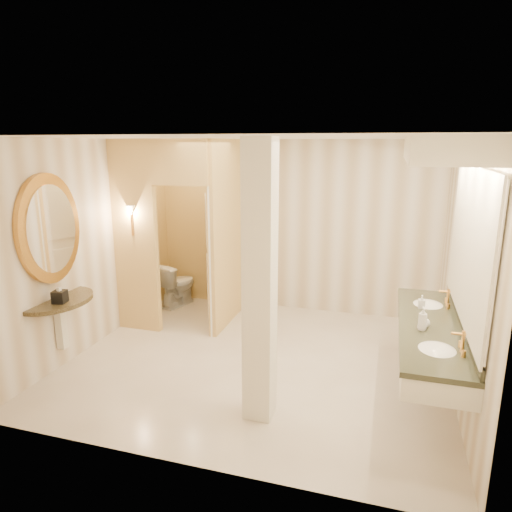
{
  "coord_description": "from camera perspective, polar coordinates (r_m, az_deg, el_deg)",
  "views": [
    {
      "loc": [
        1.47,
        -5.01,
        2.64
      ],
      "look_at": [
        -0.08,
        0.2,
        1.29
      ],
      "focal_mm": 32.0,
      "sensor_mm": 36.0,
      "label": 1
    }
  ],
  "objects": [
    {
      "name": "wall_sconce",
      "position": [
        6.48,
        -15.35,
        5.37
      ],
      "size": [
        0.14,
        0.14,
        0.42
      ],
      "color": "gold",
      "rests_on": "toilet_closet"
    },
    {
      "name": "pillar",
      "position": [
        4.26,
        0.48,
        -3.69
      ],
      "size": [
        0.28,
        0.28,
        2.7
      ],
      "primitive_type": "cube",
      "color": "white",
      "rests_on": "floor"
    },
    {
      "name": "soap_bottle_c",
      "position": [
        4.73,
        20.12,
        -7.37
      ],
      "size": [
        0.11,
        0.11,
        0.23
      ],
      "primitive_type": "imported",
      "rotation": [
        0.0,
        0.0,
        0.19
      ],
      "color": "#C6B28C",
      "rests_on": "vanity"
    },
    {
      "name": "soap_bottle_b",
      "position": [
        4.83,
        20.4,
        -7.63
      ],
      "size": [
        0.1,
        0.1,
        0.12
      ],
      "primitive_type": "imported",
      "rotation": [
        0.0,
        0.0,
        -0.07
      ],
      "color": "silver",
      "rests_on": "vanity"
    },
    {
      "name": "wall_right",
      "position": [
        5.23,
        24.56,
        -1.65
      ],
      "size": [
        0.02,
        4.0,
        2.7
      ],
      "primitive_type": "cube",
      "color": "silver",
      "rests_on": "floor"
    },
    {
      "name": "wall_left",
      "position": [
        6.37,
        -19.64,
        1.42
      ],
      "size": [
        0.02,
        4.0,
        2.7
      ],
      "primitive_type": "cube",
      "color": "silver",
      "rests_on": "floor"
    },
    {
      "name": "console_shelf",
      "position": [
        5.73,
        -24.13,
        -0.42
      ],
      "size": [
        0.96,
        0.96,
        1.93
      ],
      "color": "black",
      "rests_on": "floor"
    },
    {
      "name": "tissue_box",
      "position": [
        5.66,
        -23.32,
        -4.69
      ],
      "size": [
        0.16,
        0.16,
        0.14
      ],
      "primitive_type": "cube",
      "rotation": [
        0.0,
        0.0,
        0.19
      ],
      "color": "black",
      "rests_on": "console_shelf"
    },
    {
      "name": "wall_back",
      "position": [
        7.28,
        4.63,
        3.66
      ],
      "size": [
        4.5,
        0.02,
        2.7
      ],
      "primitive_type": "cube",
      "color": "silver",
      "rests_on": "floor"
    },
    {
      "name": "ceiling",
      "position": [
        5.22,
        0.17,
        14.59
      ],
      "size": [
        4.5,
        4.5,
        0.0
      ],
      "primitive_type": "plane",
      "rotation": [
        3.14,
        0.0,
        0.0
      ],
      "color": "white",
      "rests_on": "wall_back"
    },
    {
      "name": "vanity",
      "position": [
        4.74,
        22.28,
        0.55
      ],
      "size": [
        0.75,
        2.43,
        2.09
      ],
      "color": "white",
      "rests_on": "floor"
    },
    {
      "name": "toilet",
      "position": [
        7.71,
        -9.85,
        -3.49
      ],
      "size": [
        0.57,
        0.79,
        0.72
      ],
      "primitive_type": "imported",
      "rotation": [
        0.0,
        0.0,
        2.87
      ],
      "color": "white",
      "rests_on": "floor"
    },
    {
      "name": "soap_bottle_a",
      "position": [
        5.34,
        20.01,
        -5.4
      ],
      "size": [
        0.07,
        0.07,
        0.15
      ],
      "primitive_type": "imported",
      "rotation": [
        0.0,
        0.0,
        0.04
      ],
      "color": "beige",
      "rests_on": "vanity"
    },
    {
      "name": "floor",
      "position": [
        5.85,
        0.15,
        -12.91
      ],
      "size": [
        4.5,
        4.5,
        0.0
      ],
      "primitive_type": "plane",
      "color": "beige",
      "rests_on": "ground"
    },
    {
      "name": "toilet_closet",
      "position": [
        6.64,
        -6.8,
        2.93
      ],
      "size": [
        1.5,
        1.55,
        2.7
      ],
      "color": "#F2D57F",
      "rests_on": "floor"
    },
    {
      "name": "wall_front",
      "position": [
        3.59,
        -8.98,
        -7.31
      ],
      "size": [
        4.5,
        0.02,
        2.7
      ],
      "primitive_type": "cube",
      "color": "silver",
      "rests_on": "floor"
    }
  ]
}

